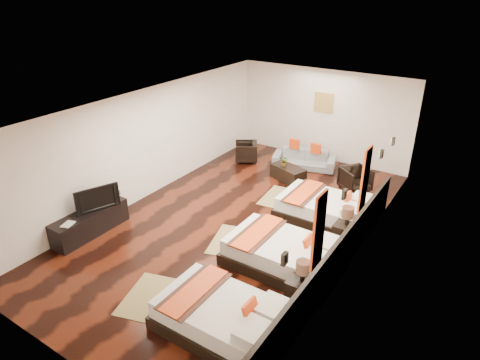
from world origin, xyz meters
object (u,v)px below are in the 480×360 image
Objects in this scene: table_plant at (284,161)px; nightstand_a at (301,289)px; bed_near at (225,317)px; tv_console at (90,222)px; book at (64,224)px; sofa at (304,159)px; bed_far at (327,209)px; tv at (96,197)px; armchair_right at (355,179)px; coffee_table at (288,173)px; nightstand_b at (345,232)px; figurine at (112,192)px; bed_mid at (285,254)px; armchair_left at (246,152)px.

nightstand_a is at bearing -59.00° from table_plant.
bed_near is at bearing -71.42° from table_plant.
book reaches higher than tv_console.
book reaches higher than sofa.
table_plant is at bearing 121.00° from nightstand_a.
book is at bearing -135.94° from bed_far.
armchair_right is at bearing -18.09° from tv.
coffee_table is (2.37, 4.69, -0.63)m from tv.
sofa is (-2.53, 5.47, -0.05)m from nightstand_a.
nightstand_b is 0.52× the size of tv_console.
table_plant is (2.24, 4.68, -0.28)m from tv.
book is (-4.20, 0.13, 0.28)m from bed_near.
nightstand_a is at bearing -75.77° from bed_far.
sofa is at bearing 90.00° from coffee_table.
nightstand_a is at bearing -90.00° from nightstand_b.
table_plant is at bearing -174.39° from coffee_table.
sofa is (2.42, 5.26, -0.47)m from figurine.
tv is 5.20m from table_plant.
bed_mid is 2.14m from bed_far.
bed_near is at bearing -1.83° from book.
sofa is (-1.78, 6.72, -0.01)m from bed_near.
sofa is (-1.78, 4.67, -0.03)m from bed_mid.
bed_far is 2.20× the size of coffee_table.
nightstand_b reaches higher than bed_mid.
tv reaches higher than tv_console.
nightstand_b is 1.31× the size of armchair_right.
armchair_right is at bearing 12.44° from coffee_table.
armchair_left is (-4.26, 4.93, -0.01)m from nightstand_a.
bed_mid is at bearing 24.58° from book.
bed_near is 5.98m from table_plant.
bed_far is at bearing 104.23° from nightstand_a.
figurine is at bearing 172.88° from armchair_right.
armchair_left is at bearing 119.61° from bed_near.
tv_console is at bearing 169.71° from bed_near.
bed_near is at bearing -2.96° from armchair_left.
nightstand_a is 4.97m from tv_console.
nightstand_b is 5.09m from armchair_left.
tv is at bearing -176.83° from nightstand_a.
nightstand_a reaches higher than bed_far.
bed_far reaches higher than armchair_left.
bed_near is 7.27× the size of table_plant.
sofa reaches higher than coffee_table.
table_plant is (-1.94, -0.41, 0.23)m from armchair_right.
tv is 0.50m from figurine.
armchair_left is at bearing 130.83° from nightstand_a.
tv reaches higher than book.
bed_near is 3.18× the size of armchair_left.
tv is (-4.15, -1.07, 0.54)m from bed_mid.
nightstand_a is 1.27× the size of armchair_right.
nightstand_a is 3.27× the size of book.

